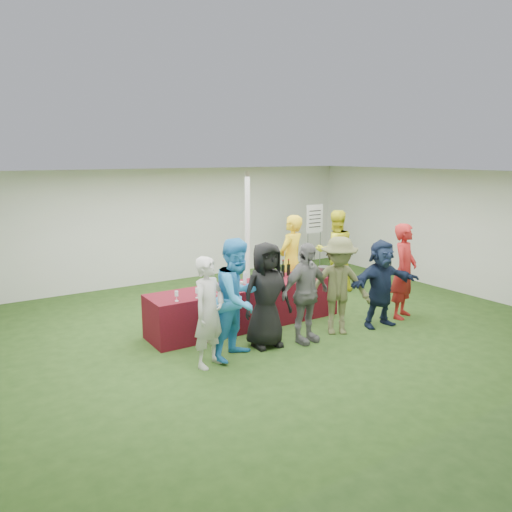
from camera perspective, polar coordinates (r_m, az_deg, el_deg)
ground at (r=8.98m, az=0.36°, el=-8.09°), size 60.00×60.00×0.00m
tent at (r=9.89m, az=-0.98°, el=1.82°), size 10.00×10.00×10.00m
serving_table at (r=8.95m, az=-1.08°, el=-5.64°), size 3.60×0.80×0.75m
wine_bottles at (r=9.29m, az=2.02°, el=-1.83°), size 0.85×0.16×0.32m
wine_glasses at (r=8.35m, az=-3.33°, el=-3.45°), size 2.80×0.17×0.16m
water_bottle at (r=8.89m, az=-1.28°, el=-2.54°), size 0.07×0.07×0.23m
bar_towel at (r=9.72m, az=6.27°, el=-1.93°), size 0.25×0.18×0.03m
dump_bucket at (r=9.56m, az=7.76°, el=-1.73°), size 0.23×0.23×0.18m
wine_list_sign at (r=12.51m, az=6.70°, el=3.64°), size 0.50×0.03×1.80m
staff_pourer at (r=10.03m, az=4.03°, el=-0.54°), size 0.79×0.66×1.85m
staff_back at (r=11.26m, az=9.01°, el=0.60°), size 1.06×0.95×1.82m
customer_0 at (r=7.19m, az=-5.40°, el=-6.40°), size 0.70×0.59×1.62m
customer_1 at (r=7.45m, az=-2.10°, el=-4.88°), size 1.09×1.00×1.82m
customer_2 at (r=7.88m, az=1.19°, el=-4.47°), size 0.87×0.61×1.69m
customer_3 at (r=8.09m, az=5.67°, el=-4.25°), size 1.00×0.50×1.65m
customer_4 at (r=8.54m, az=9.41°, el=-3.39°), size 1.25×1.07×1.68m
customer_5 at (r=9.08m, az=14.07°, el=-3.06°), size 1.50×0.63×1.57m
customer_6 at (r=9.67m, az=16.57°, el=-1.66°), size 0.77×0.66×1.78m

